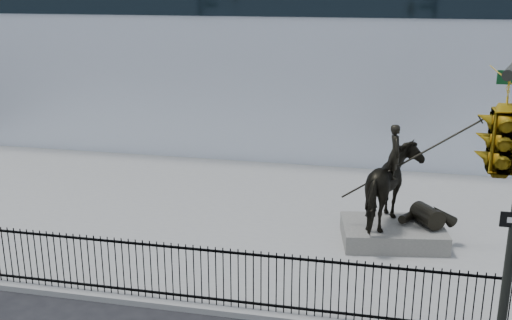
# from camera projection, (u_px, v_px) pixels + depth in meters

# --- Properties ---
(plaza) EXTENTS (30.00, 12.00, 0.15)m
(plaza) POSITION_uv_depth(u_px,v_px,m) (239.00, 216.00, 19.82)
(plaza) COLOR gray
(plaza) RESTS_ON ground
(building) EXTENTS (44.00, 14.00, 9.00)m
(building) POSITION_uv_depth(u_px,v_px,m) (298.00, 43.00, 30.73)
(building) COLOR silver
(building) RESTS_ON ground
(picket_fence) EXTENTS (22.10, 0.10, 1.50)m
(picket_fence) POSITION_uv_depth(u_px,v_px,m) (180.00, 273.00, 14.20)
(picket_fence) COLOR black
(picket_fence) RESTS_ON plaza
(statue_plinth) EXTENTS (3.20, 2.44, 0.55)m
(statue_plinth) POSITION_uv_depth(u_px,v_px,m) (393.00, 233.00, 17.60)
(statue_plinth) COLOR #55534D
(statue_plinth) RESTS_ON plaza
(equestrian_statue) EXTENTS (3.70, 2.59, 3.17)m
(equestrian_statue) POSITION_uv_depth(u_px,v_px,m) (398.00, 188.00, 17.20)
(equestrian_statue) COLOR black
(equestrian_statue) RESTS_ON statue_plinth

